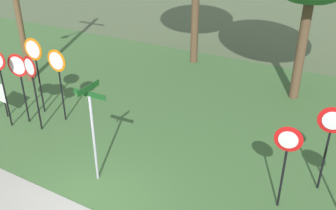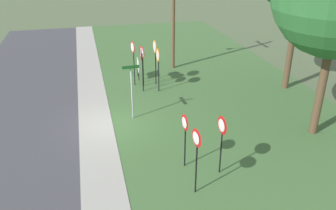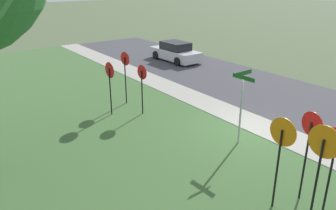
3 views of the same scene
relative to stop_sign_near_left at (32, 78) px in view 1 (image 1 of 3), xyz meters
name	(u,v)px [view 1 (image 1 of 3)]	position (x,y,z in m)	size (l,w,h in m)	color
ground_plane	(86,209)	(3.81, -2.15, -1.90)	(160.00, 160.00, 0.00)	#4C5B3D
grass_median	(194,110)	(3.81, 3.85, -1.88)	(44.00, 12.00, 0.04)	#3D6033
stop_sign_near_left	(32,78)	(0.00, 0.00, 0.00)	(0.67, 0.16, 2.58)	black
stop_sign_near_right	(58,70)	(0.22, 0.90, 0.01)	(0.75, 0.10, 2.57)	black
stop_sign_far_center	(35,59)	(-0.88, 0.95, 0.18)	(0.78, 0.10, 2.78)	black
stop_sign_far_right	(19,73)	(-0.78, 0.16, -0.05)	(0.77, 0.15, 2.48)	black
yield_sign_near_right	(331,130)	(8.60, 1.43, -0.09)	(0.70, 0.12, 2.39)	black
yield_sign_far_left	(287,150)	(7.86, 0.25, -0.21)	(0.64, 0.12, 2.24)	black
street_name_post	(92,125)	(3.33, -1.08, -0.21)	(0.96, 0.82, 2.76)	#9EA0A8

